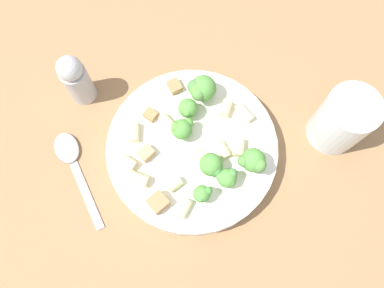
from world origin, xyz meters
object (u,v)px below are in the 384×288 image
at_px(broccoli_floret_4, 227,178).
at_px(rigatoni_0, 198,157).
at_px(broccoli_floret_2, 183,128).
at_px(chicken_chunk_0, 158,202).
at_px(rigatoni_2, 129,163).
at_px(rigatoni_5, 245,113).
at_px(chicken_chunk_2, 175,86).
at_px(pasta_bowl, 192,149).
at_px(broccoli_floret_3, 202,194).
at_px(rigatoni_6, 223,149).
at_px(rigatoni_10, 174,184).
at_px(broccoli_floret_5, 254,161).
at_px(rigatoni_8, 239,147).
at_px(pepper_shaker, 76,79).
at_px(broccoli_floret_0, 188,108).
at_px(chicken_chunk_1, 150,115).
at_px(rigatoni_3, 138,179).
at_px(spoon, 72,160).
at_px(chicken_chunk_3, 146,153).
at_px(rigatoni_4, 168,122).
at_px(drinking_glass, 340,122).
at_px(rigatoni_1, 135,132).
at_px(rigatoni_7, 226,108).
at_px(rigatoni_9, 184,209).
at_px(broccoli_floret_1, 211,166).
at_px(broccoli_floret_6, 201,89).

relative_size(broccoli_floret_4, rigatoni_0, 1.47).
distance_m(broccoli_floret_2, chicken_chunk_0, 0.11).
relative_size(rigatoni_2, rigatoni_5, 0.71).
xyz_separation_m(rigatoni_5, chicken_chunk_2, (0.10, 0.06, -0.00)).
distance_m(pasta_bowl, broccoli_floret_3, 0.08).
bearing_deg(rigatoni_6, rigatoni_10, 88.66).
bearing_deg(broccoli_floret_5, chicken_chunk_2, 3.79).
distance_m(rigatoni_8, rigatoni_10, 0.11).
bearing_deg(pepper_shaker, chicken_chunk_2, -130.69).
height_order(broccoli_floret_0, chicken_chunk_1, broccoli_floret_0).
relative_size(broccoli_floret_2, chicken_chunk_1, 2.01).
bearing_deg(broccoli_floret_2, broccoli_floret_0, -50.40).
height_order(broccoli_floret_0, rigatoni_3, broccoli_floret_0).
relative_size(rigatoni_5, rigatoni_6, 1.15).
bearing_deg(spoon, broccoli_floret_5, -131.82).
relative_size(broccoli_floret_5, chicken_chunk_3, 2.10).
height_order(chicken_chunk_0, chicken_chunk_3, chicken_chunk_0).
bearing_deg(rigatoni_4, drinking_glass, -127.98).
height_order(rigatoni_10, chicken_chunk_1, rigatoni_10).
distance_m(broccoli_floret_2, chicken_chunk_2, 0.08).
bearing_deg(drinking_glass, rigatoni_1, 55.14).
height_order(broccoli_floret_5, rigatoni_0, broccoli_floret_5).
distance_m(rigatoni_7, rigatoni_9, 0.16).
bearing_deg(rigatoni_6, broccoli_floret_1, 110.25).
bearing_deg(chicken_chunk_2, rigatoni_2, 114.55).
bearing_deg(drinking_glass, spoon, 58.73).
xyz_separation_m(broccoli_floret_0, rigatoni_0, (-0.06, 0.03, -0.01)).
height_order(rigatoni_0, chicken_chunk_0, chicken_chunk_0).
bearing_deg(chicken_chunk_2, chicken_chunk_3, 121.83).
relative_size(rigatoni_7, pepper_shaker, 0.23).
height_order(pasta_bowl, spoon, pasta_bowl).
bearing_deg(rigatoni_2, rigatoni_7, -97.10).
distance_m(chicken_chunk_3, pepper_shaker, 0.16).
height_order(rigatoni_10, chicken_chunk_3, same).
height_order(rigatoni_3, rigatoni_6, rigatoni_3).
height_order(broccoli_floret_5, chicken_chunk_3, broccoli_floret_5).
height_order(rigatoni_5, spoon, rigatoni_5).
height_order(broccoli_floret_5, rigatoni_2, broccoli_floret_5).
relative_size(broccoli_floret_6, drinking_glass, 0.45).
height_order(broccoli_floret_2, rigatoni_7, broccoli_floret_2).
height_order(broccoli_floret_1, chicken_chunk_1, broccoli_floret_1).
xyz_separation_m(pasta_bowl, rigatoni_0, (-0.02, 0.00, 0.02)).
relative_size(broccoli_floret_1, spoon, 0.23).
bearing_deg(broccoli_floret_3, rigatoni_4, -13.67).
relative_size(broccoli_floret_5, spoon, 0.26).
relative_size(broccoli_floret_1, broccoli_floret_3, 1.21).
relative_size(rigatoni_2, rigatoni_3, 0.77).
xyz_separation_m(rigatoni_1, rigatoni_10, (-0.10, 0.00, 0.00)).
xyz_separation_m(chicken_chunk_0, chicken_chunk_2, (0.13, -0.12, -0.00)).
height_order(broccoli_floret_2, rigatoni_6, broccoli_floret_2).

